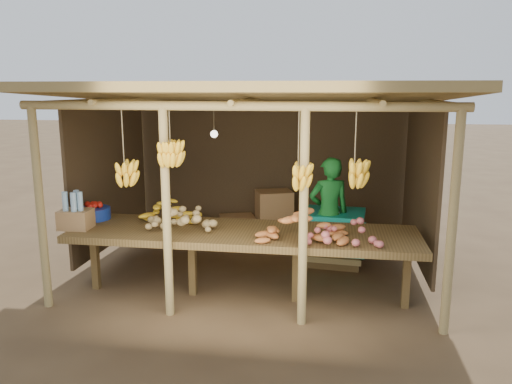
# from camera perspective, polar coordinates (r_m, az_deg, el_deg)

# --- Properties ---
(ground) EXTENTS (60.00, 60.00, 0.00)m
(ground) POSITION_cam_1_polar(r_m,az_deg,el_deg) (6.76, -0.00, -8.75)
(ground) COLOR brown
(ground) RESTS_ON ground
(stall_structure) EXTENTS (4.70, 3.50, 2.43)m
(stall_structure) POSITION_cam_1_polar(r_m,az_deg,el_deg) (6.24, -0.13, 7.49)
(stall_structure) COLOR #A38B54
(stall_structure) RESTS_ON ground
(counter) EXTENTS (3.90, 1.05, 0.80)m
(counter) POSITION_cam_1_polar(r_m,az_deg,el_deg) (5.63, -1.46, -5.04)
(counter) COLOR brown
(counter) RESTS_ON ground
(potato_heap) EXTENTS (0.91, 0.62, 0.36)m
(potato_heap) POSITION_cam_1_polar(r_m,az_deg,el_deg) (5.66, -8.72, -2.57)
(potato_heap) COLOR #A28854
(potato_heap) RESTS_ON counter
(sweet_potato_heap) EXTENTS (0.98, 0.76, 0.35)m
(sweet_potato_heap) POSITION_cam_1_polar(r_m,az_deg,el_deg) (5.29, 5.29, -3.52)
(sweet_potato_heap) COLOR #C06C31
(sweet_potato_heap) RESTS_ON counter
(onion_heap) EXTENTS (0.85, 0.57, 0.36)m
(onion_heap) POSITION_cam_1_polar(r_m,az_deg,el_deg) (5.23, 9.90, -3.81)
(onion_heap) COLOR #B35857
(onion_heap) RESTS_ON counter
(banana_pile) EXTENTS (0.69, 0.48, 0.35)m
(banana_pile) POSITION_cam_1_polar(r_m,az_deg,el_deg) (6.06, -9.71, -1.69)
(banana_pile) COLOR yellow
(banana_pile) RESTS_ON counter
(tomato_basin) EXTENTS (0.41, 0.41, 0.21)m
(tomato_basin) POSITION_cam_1_polar(r_m,az_deg,el_deg) (6.40, -18.09, -2.20)
(tomato_basin) COLOR navy
(tomato_basin) RESTS_ON counter
(bottle_box) EXTENTS (0.36, 0.29, 0.44)m
(bottle_box) POSITION_cam_1_polar(r_m,az_deg,el_deg) (6.02, -19.94, -2.41)
(bottle_box) COLOR #976E43
(bottle_box) RESTS_ON counter
(vendor) EXTENTS (0.63, 0.51, 1.49)m
(vendor) POSITION_cam_1_polar(r_m,az_deg,el_deg) (6.69, 8.31, -2.39)
(vendor) COLOR #197429
(vendor) RESTS_ON ground
(tarp_crate) EXTENTS (0.86, 0.76, 0.95)m
(tarp_crate) POSITION_cam_1_polar(r_m,az_deg,el_deg) (6.93, 8.88, -4.95)
(tarp_crate) COLOR brown
(tarp_crate) RESTS_ON ground
(carton_stack) EXTENTS (1.20, 0.57, 0.83)m
(carton_stack) POSITION_cam_1_polar(r_m,az_deg,el_deg) (7.67, 0.65, -3.38)
(carton_stack) COLOR #976E43
(carton_stack) RESTS_ON ground
(burlap_sacks) EXTENTS (0.75, 0.40, 0.53)m
(burlap_sacks) POSITION_cam_1_polar(r_m,az_deg,el_deg) (7.83, -7.14, -4.17)
(burlap_sacks) COLOR #453420
(burlap_sacks) RESTS_ON ground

